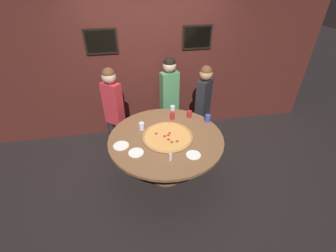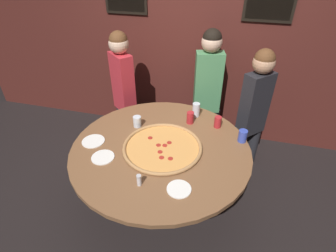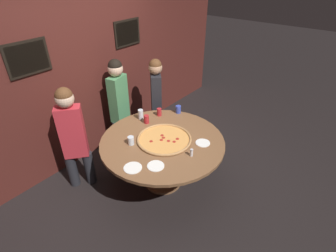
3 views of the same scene
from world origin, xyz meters
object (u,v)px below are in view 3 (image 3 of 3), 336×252
object	(u,v)px
dining_table	(162,148)
white_plate_near_front	(203,143)
drink_cup_far_right	(159,112)
white_plate_right_side	(156,166)
giant_pizza	(164,139)
condiment_shaker	(192,153)
white_plate_left_side	(133,168)
drink_cup_near_left	(146,119)
diner_far_right	(156,96)
drink_cup_front_edge	(141,114)
diner_far_left	(73,134)
drink_cup_far_left	(178,109)
diner_side_right	(119,100)
drink_cup_by_shaker	(131,141)

from	to	relation	value
dining_table	white_plate_near_front	world-z (taller)	white_plate_near_front
drink_cup_far_right	white_plate_right_side	bearing A→B (deg)	-141.73
giant_pizza	condiment_shaker	xyz separation A→B (m)	(-0.05, -0.46, 0.04)
dining_table	white_plate_near_front	size ratio (longest dim) A/B	8.69
white_plate_near_front	white_plate_left_side	bearing A→B (deg)	158.07
drink_cup_near_left	diner_far_right	xyz separation A→B (m)	(0.63, 0.36, 0.02)
drink_cup_far_right	giant_pizza	bearing A→B (deg)	-133.83
giant_pizza	drink_cup_front_edge	xyz separation A→B (m)	(0.20, 0.61, 0.06)
giant_pizza	drink_cup_near_left	world-z (taller)	drink_cup_near_left
condiment_shaker	giant_pizza	bearing A→B (deg)	83.52
white_plate_near_front	diner_far_left	world-z (taller)	diner_far_left
white_plate_left_side	drink_cup_far_right	bearing A→B (deg)	26.02
white_plate_left_side	drink_cup_far_left	bearing A→B (deg)	15.06
diner_side_right	diner_far_right	distance (m)	0.62
drink_cup_front_edge	diner_side_right	world-z (taller)	diner_side_right
drink_cup_front_edge	diner_far_left	world-z (taller)	diner_far_left
diner_side_right	diner_far_right	world-z (taller)	diner_side_right
dining_table	diner_far_right	xyz separation A→B (m)	(0.81, 0.81, 0.21)
giant_pizza	diner_far_right	world-z (taller)	diner_far_right
drink_cup_far_left	white_plate_left_side	bearing A→B (deg)	-164.94
drink_cup_front_edge	giant_pizza	bearing A→B (deg)	-107.99
white_plate_left_side	white_plate_right_side	size ratio (longest dim) A/B	1.06
drink_cup_far_right	diner_far_left	world-z (taller)	diner_far_left
diner_far_left	giant_pizza	bearing A→B (deg)	168.99
drink_cup_far_left	white_plate_left_side	world-z (taller)	drink_cup_far_left
diner_far_left	drink_cup_near_left	bearing A→B (deg)	-166.36
drink_cup_near_left	white_plate_left_side	bearing A→B (deg)	-146.60
diner_side_right	drink_cup_by_shaker	bearing A→B (deg)	42.19
diner_side_right	white_plate_left_side	bearing A→B (deg)	39.70
dining_table	drink_cup_front_edge	bearing A→B (deg)	69.78
dining_table	drink_cup_near_left	size ratio (longest dim) A/B	13.03
drink_cup_far_right	diner_far_right	bearing A→B (deg)	46.16
drink_cup_far_left	drink_cup_far_right	xyz separation A→B (m)	(-0.24, 0.17, 0.00)
diner_far_left	drink_cup_far_right	bearing A→B (deg)	-161.01
drink_cup_near_left	dining_table	bearing A→B (deg)	-112.34
diner_far_right	white_plate_right_side	bearing A→B (deg)	-4.43
drink_cup_far_right	condiment_shaker	size ratio (longest dim) A/B	1.20
drink_cup_near_left	condiment_shaker	xyz separation A→B (m)	(-0.22, -0.92, -0.01)
drink_cup_by_shaker	giant_pizza	bearing A→B (deg)	-38.73
dining_table	diner_side_right	size ratio (longest dim) A/B	1.07
white_plate_near_front	drink_cup_far_left	bearing A→B (deg)	58.78
giant_pizza	drink_cup_far_left	world-z (taller)	drink_cup_far_left
white_plate_near_front	condiment_shaker	world-z (taller)	condiment_shaker
white_plate_near_front	diner_far_right	world-z (taller)	diner_far_right
condiment_shaker	dining_table	bearing A→B (deg)	86.23
drink_cup_far_left	condiment_shaker	bearing A→B (deg)	-134.56
drink_cup_near_left	drink_cup_far_right	bearing A→B (deg)	-0.59
white_plate_near_front	drink_cup_front_edge	bearing A→B (deg)	92.87
dining_table	diner_far_right	size ratio (longest dim) A/B	1.12
white_plate_near_front	diner_far_left	size ratio (longest dim) A/B	0.13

